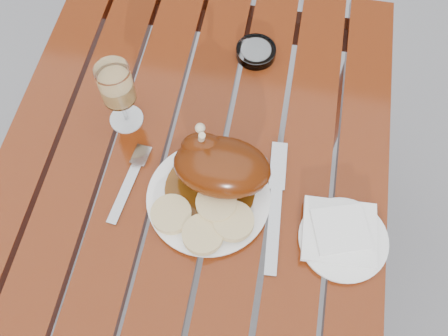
# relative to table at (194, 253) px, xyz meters

# --- Properties ---
(ground) EXTENTS (60.00, 60.00, 0.00)m
(ground) POSITION_rel_table_xyz_m (0.00, 0.00, -0.38)
(ground) COLOR slate
(ground) RESTS_ON ground
(table) EXTENTS (0.80, 1.20, 0.75)m
(table) POSITION_rel_table_xyz_m (0.00, 0.00, 0.00)
(table) COLOR maroon
(table) RESTS_ON ground
(dinner_plate) EXTENTS (0.31, 0.31, 0.02)m
(dinner_plate) POSITION_rel_table_xyz_m (0.05, -0.00, 0.38)
(dinner_plate) COLOR white
(dinner_plate) RESTS_ON table
(roast_duck) EXTENTS (0.20, 0.18, 0.14)m
(roast_duck) POSITION_rel_table_xyz_m (0.06, 0.04, 0.44)
(roast_duck) COLOR #5E310A
(roast_duck) RESTS_ON dinner_plate
(bread_dumplings) EXTENTS (0.20, 0.14, 0.03)m
(bread_dumplings) POSITION_rel_table_xyz_m (0.06, -0.05, 0.41)
(bread_dumplings) COLOR #D4BF81
(bread_dumplings) RESTS_ON dinner_plate
(wine_glass) EXTENTS (0.08, 0.08, 0.17)m
(wine_glass) POSITION_rel_table_xyz_m (-0.16, 0.15, 0.46)
(wine_glass) COLOR #EABA6A
(wine_glass) RESTS_ON table
(side_plate) EXTENTS (0.19, 0.19, 0.01)m
(side_plate) POSITION_rel_table_xyz_m (0.32, -0.04, 0.38)
(side_plate) COLOR white
(side_plate) RESTS_ON table
(napkin) EXTENTS (0.14, 0.13, 0.01)m
(napkin) POSITION_rel_table_xyz_m (0.31, -0.03, 0.39)
(napkin) COLOR white
(napkin) RESTS_ON side_plate
(ashtray) EXTENTS (0.10, 0.10, 0.02)m
(ashtray) POSITION_rel_table_xyz_m (0.09, 0.38, 0.39)
(ashtray) COLOR #B2B7BC
(ashtray) RESTS_ON table
(fork) EXTENTS (0.04, 0.17, 0.01)m
(fork) POSITION_rel_table_xyz_m (-0.11, -0.00, 0.38)
(fork) COLOR gray
(fork) RESTS_ON table
(knife) EXTENTS (0.04, 0.24, 0.01)m
(knife) POSITION_rel_table_xyz_m (0.18, -0.01, 0.38)
(knife) COLOR gray
(knife) RESTS_ON table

